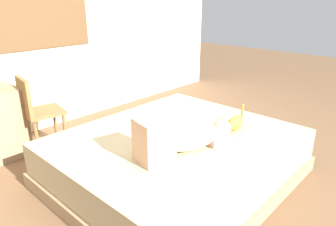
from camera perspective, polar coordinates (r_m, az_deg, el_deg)
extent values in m
plane|color=brown|center=(2.89, 1.65, -13.60)|extent=(16.00, 16.00, 0.00)
cube|color=beige|center=(4.24, -22.84, 16.70)|extent=(6.40, 0.12, 2.90)
cube|color=brown|center=(4.13, -23.80, 17.63)|extent=(1.42, 0.02, 1.00)
cube|color=white|center=(4.13, -23.78, 17.63)|extent=(1.34, 0.02, 0.92)
cube|color=#997A56|center=(3.00, 1.53, -10.69)|extent=(2.12, 1.82, 0.14)
cube|color=tan|center=(2.89, 1.57, -7.00)|extent=(2.05, 1.76, 0.30)
ellipsoid|color=silver|center=(2.60, 4.50, -4.61)|extent=(0.60, 0.37, 0.17)
sphere|color=tan|center=(2.81, 9.87, -2.85)|extent=(0.17, 0.17, 0.17)
cube|color=tan|center=(2.36, -2.60, -5.01)|extent=(0.30, 0.29, 0.34)
cube|color=tan|center=(2.76, 8.02, -4.30)|extent=(0.25, 0.32, 0.08)
ellipsoid|color=#C67A2D|center=(3.02, 12.31, -1.79)|extent=(0.27, 0.14, 0.13)
sphere|color=#C67A2D|center=(2.88, 11.04, -2.56)|extent=(0.08, 0.08, 0.08)
cylinder|color=#C67A2D|center=(3.13, 13.55, 0.17)|extent=(0.02, 0.02, 0.16)
cylinder|color=brown|center=(3.87, -20.06, -2.02)|extent=(0.04, 0.04, 0.44)
cylinder|color=brown|center=(3.60, -18.42, -3.50)|extent=(0.04, 0.04, 0.44)
cylinder|color=brown|center=(3.80, -24.35, -3.07)|extent=(0.04, 0.04, 0.44)
cylinder|color=brown|center=(3.52, -23.01, -4.67)|extent=(0.04, 0.04, 0.44)
cube|color=brown|center=(3.61, -21.95, 0.21)|extent=(0.43, 0.43, 0.04)
cube|color=brown|center=(3.51, -25.02, 2.81)|extent=(0.09, 0.38, 0.38)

